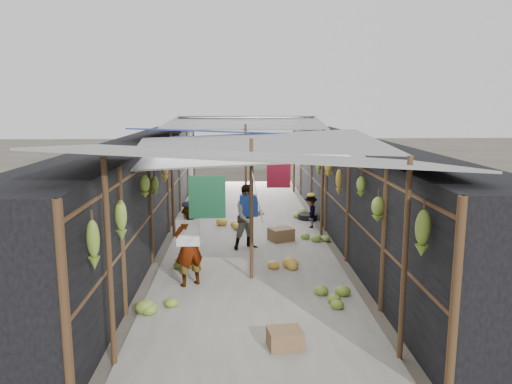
{
  "coord_description": "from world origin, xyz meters",
  "views": [
    {
      "loc": [
        -0.25,
        -5.81,
        3.22
      ],
      "look_at": [
        0.16,
        5.17,
        1.25
      ],
      "focal_mm": 35.0,
      "sensor_mm": 36.0,
      "label": 1
    }
  ],
  "objects": [
    {
      "name": "market_canopy",
      "position": [
        0.03,
        6.84,
        2.41
      ],
      "size": [
        5.62,
        15.2,
        2.77
      ],
      "color": "brown",
      "rests_on": "ground"
    },
    {
      "name": "hanging_bananas",
      "position": [
        0.04,
        6.06,
        1.67
      ],
      "size": [
        3.95,
        13.93,
        0.83
      ],
      "color": "olive",
      "rests_on": "ground"
    },
    {
      "name": "crate_near",
      "position": [
        0.37,
        0.33,
        0.13
      ],
      "size": [
        0.49,
        0.42,
        0.27
      ],
      "primitive_type": "cube",
      "rotation": [
        0.0,
        0.0,
        0.14
      ],
      "color": "#866044",
      "rests_on": "ground"
    },
    {
      "name": "floor_bananas",
      "position": [
        -0.06,
        4.87,
        0.15
      ],
      "size": [
        3.75,
        10.37,
        0.35
      ],
      "color": "olive",
      "rests_on": "ground"
    },
    {
      "name": "vendor_elderly",
      "position": [
        -1.11,
        2.68,
        0.73
      ],
      "size": [
        0.64,
        0.59,
        1.47
      ],
      "primitive_type": "imported",
      "rotation": [
        0.0,
        0.0,
        3.72
      ],
      "color": "white",
      "rests_on": "ground"
    },
    {
      "name": "crate_mid",
      "position": [
        0.77,
        5.54,
        0.16
      ],
      "size": [
        0.65,
        0.6,
        0.32
      ],
      "primitive_type": "cube",
      "rotation": [
        0.0,
        0.0,
        0.41
      ],
      "color": "#866044",
      "rests_on": "ground"
    },
    {
      "name": "shopper_blue",
      "position": [
        -0.01,
        4.94,
        0.73
      ],
      "size": [
        0.86,
        0.78,
        1.46
      ],
      "primitive_type": "imported",
      "rotation": [
        0.0,
        0.0,
        0.39
      ],
      "color": "#2050A3",
      "rests_on": "ground"
    },
    {
      "name": "aisle_slab",
      "position": [
        0.0,
        6.5,
        0.01
      ],
      "size": [
        3.6,
        16.0,
        0.02
      ],
      "primitive_type": "cube",
      "color": "#9E998E",
      "rests_on": "ground"
    },
    {
      "name": "vendor_seated",
      "position": [
        1.64,
        6.74,
        0.44
      ],
      "size": [
        0.41,
        0.61,
        0.87
      ],
      "primitive_type": "imported",
      "rotation": [
        0.0,
        0.0,
        -1.73
      ],
      "color": "#4F4B44",
      "rests_on": "ground"
    },
    {
      "name": "black_basin",
      "position": [
        1.7,
        7.69,
        0.08
      ],
      "size": [
        0.55,
        0.55,
        0.16
      ],
      "primitive_type": "cylinder",
      "color": "black",
      "rests_on": "ground"
    },
    {
      "name": "stall_right",
      "position": [
        2.7,
        6.5,
        1.15
      ],
      "size": [
        1.4,
        15.0,
        2.3
      ],
      "primitive_type": "cube",
      "color": "black",
      "rests_on": "ground"
    },
    {
      "name": "stall_left",
      "position": [
        -2.7,
        6.5,
        1.15
      ],
      "size": [
        1.4,
        15.0,
        2.3
      ],
      "primitive_type": "cube",
      "color": "black",
      "rests_on": "ground"
    },
    {
      "name": "crate_back",
      "position": [
        -1.02,
        8.81,
        0.13
      ],
      "size": [
        0.5,
        0.45,
        0.26
      ],
      "primitive_type": "cube",
      "rotation": [
        0.0,
        0.0,
        0.34
      ],
      "color": "#866044",
      "rests_on": "ground"
    },
    {
      "name": "ground",
      "position": [
        0.0,
        0.0,
        0.0
      ],
      "size": [
        80.0,
        80.0,
        0.0
      ],
      "primitive_type": "plane",
      "color": "#6B6356",
      "rests_on": "ground"
    }
  ]
}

